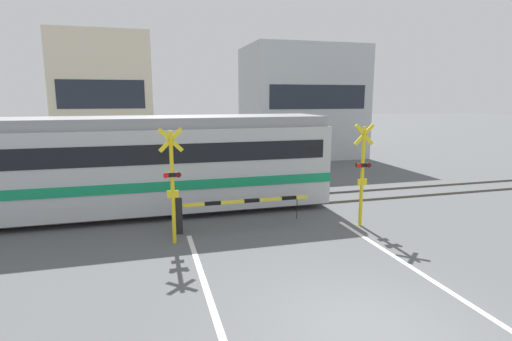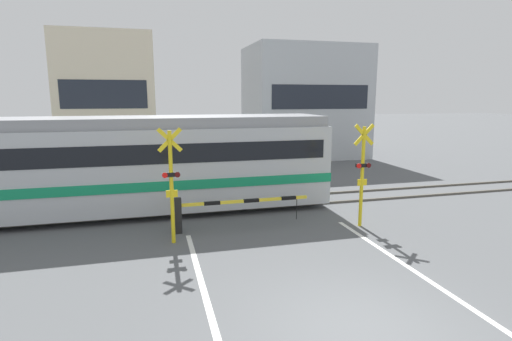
# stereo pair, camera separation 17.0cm
# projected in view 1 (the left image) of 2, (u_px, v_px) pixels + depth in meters

# --- Properties ---
(ground_plane) EXTENTS (160.00, 160.00, 0.00)m
(ground_plane) POSITION_uv_depth(u_px,v_px,m) (366.00, 332.00, 7.04)
(ground_plane) COLOR #56595B
(rail_track_near) EXTENTS (50.00, 0.10, 0.08)m
(rail_track_near) POSITION_uv_depth(u_px,v_px,m) (250.00, 208.00, 14.69)
(rail_track_near) COLOR #5B564C
(rail_track_near) RESTS_ON ground_plane
(rail_track_far) EXTENTS (50.00, 0.10, 0.08)m
(rail_track_far) POSITION_uv_depth(u_px,v_px,m) (241.00, 199.00, 16.05)
(rail_track_far) COLOR #5B564C
(rail_track_far) RESTS_ON ground_plane
(road_stripe_left) EXTENTS (0.14, 9.82, 0.01)m
(road_stripe_left) POSITION_uv_depth(u_px,v_px,m) (218.00, 325.00, 7.25)
(road_stripe_left) COLOR white
(road_stripe_left) RESTS_ON ground_plane
(road_stripe_right) EXTENTS (0.14, 9.82, 0.01)m
(road_stripe_right) POSITION_uv_depth(u_px,v_px,m) (447.00, 290.00, 8.56)
(road_stripe_right) COLOR white
(road_stripe_right) RESTS_ON ground_plane
(commuter_train) EXTENTS (16.19, 2.94, 3.40)m
(commuter_train) POSITION_uv_depth(u_px,v_px,m) (97.00, 164.00, 13.66)
(commuter_train) COLOR #B7BCC1
(commuter_train) RESTS_ON ground_plane
(crossing_barrier_near) EXTENTS (4.24, 0.20, 1.09)m
(crossing_barrier_near) POSITION_uv_depth(u_px,v_px,m) (216.00, 208.00, 12.29)
(crossing_barrier_near) COLOR black
(crossing_barrier_near) RESTS_ON ground_plane
(crossing_barrier_far) EXTENTS (4.24, 0.20, 1.09)m
(crossing_barrier_far) POSITION_uv_depth(u_px,v_px,m) (266.00, 172.00, 18.13)
(crossing_barrier_far) COLOR black
(crossing_barrier_far) RESTS_ON ground_plane
(crossing_signal_left) EXTENTS (0.68, 0.15, 3.27)m
(crossing_signal_left) POSITION_uv_depth(u_px,v_px,m) (172.00, 181.00, 10.99)
(crossing_signal_left) COLOR yellow
(crossing_signal_left) RESTS_ON ground_plane
(crossing_signal_right) EXTENTS (0.68, 0.15, 3.27)m
(crossing_signal_right) POSITION_uv_depth(u_px,v_px,m) (362.00, 170.00, 12.54)
(crossing_signal_right) COLOR yellow
(crossing_signal_right) RESTS_ON ground_plane
(pedestrian) EXTENTS (0.38, 0.24, 1.80)m
(pedestrian) POSITION_uv_depth(u_px,v_px,m) (244.00, 158.00, 19.97)
(pedestrian) COLOR brown
(pedestrian) RESTS_ON ground_plane
(building_left_of_street) EXTENTS (5.35, 5.61, 7.67)m
(building_left_of_street) POSITION_uv_depth(u_px,v_px,m) (106.00, 101.00, 24.13)
(building_left_of_street) COLOR beige
(building_left_of_street) RESTS_ON ground_plane
(building_right_of_street) EXTENTS (7.63, 5.61, 7.41)m
(building_right_of_street) POSITION_uv_depth(u_px,v_px,m) (302.00, 102.00, 27.49)
(building_right_of_street) COLOR #B2B7BC
(building_right_of_street) RESTS_ON ground_plane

